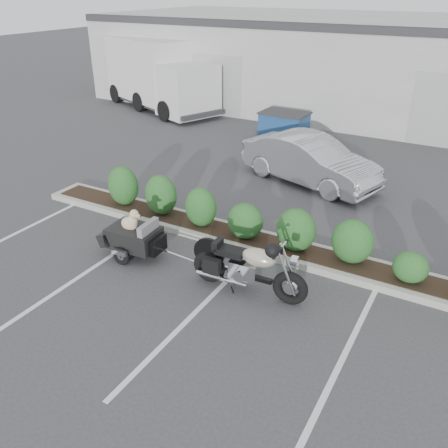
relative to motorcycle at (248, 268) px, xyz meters
The scene contains 8 objects.
ground 1.87m from the motorcycle, 165.32° to the right, with size 90.00×90.00×0.00m, color #38383A.
planter_kerb 1.95m from the motorcycle, 112.57° to the left, with size 12.00×1.00×0.15m, color #9E9E93.
building 16.70m from the motorcycle, 95.96° to the left, with size 26.00×10.00×4.00m, color #9EA099.
motorcycle is the anchor object (origin of this frame).
pet_trailer 2.79m from the motorcycle, behind, with size 1.90×1.07×1.13m.
sedan 6.03m from the motorcycle, 99.35° to the left, with size 1.48×4.25×1.40m, color silver.
dumpster 9.83m from the motorcycle, 109.16° to the left, with size 1.76×1.23×1.13m.
delivery_truck 15.39m from the motorcycle, 132.46° to the left, with size 7.10×4.53×3.11m.
Camera 1 is at (5.09, -6.39, 5.39)m, focal length 38.00 mm.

